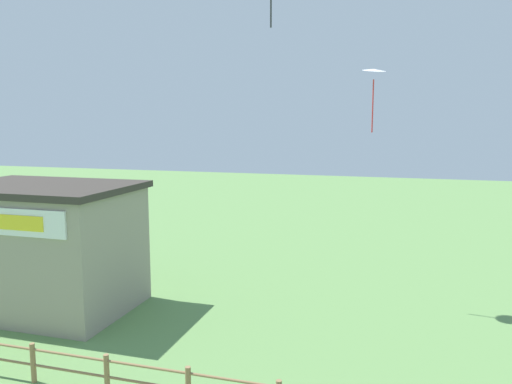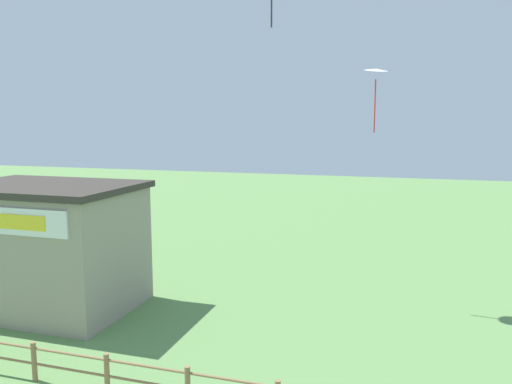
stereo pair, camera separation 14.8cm
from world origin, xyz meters
The scene contains 2 objects.
seaside_building centered at (-9.10, 10.19, 2.38)m, with size 6.76×4.67×4.73m.
kite_white_delta centered at (2.51, 14.49, 8.82)m, with size 1.20×1.20×2.44m.
Camera 2 is at (3.82, -4.95, 7.02)m, focal length 35.00 mm.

